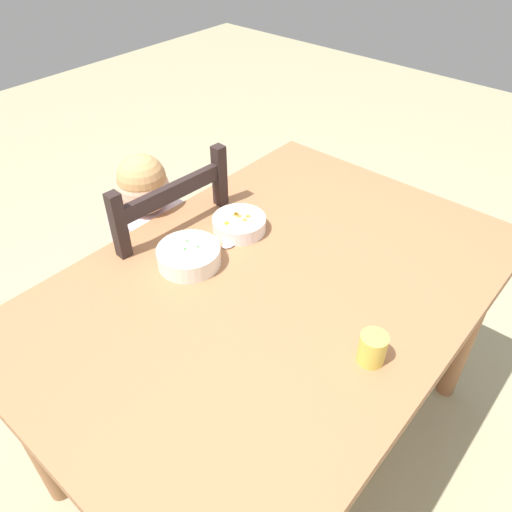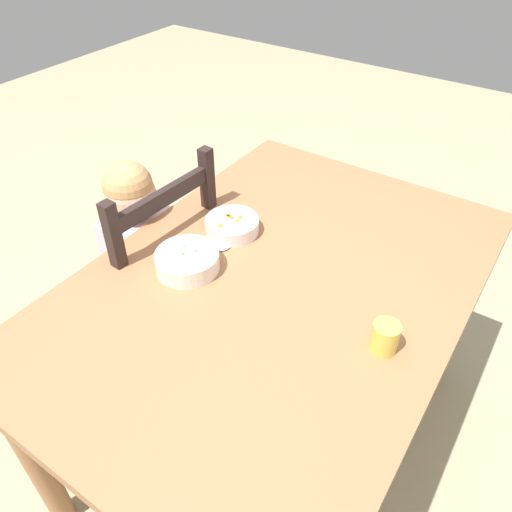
# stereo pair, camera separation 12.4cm
# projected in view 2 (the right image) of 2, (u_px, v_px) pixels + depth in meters

# --- Properties ---
(ground_plane) EXTENTS (8.00, 8.00, 0.00)m
(ground_plane) POSITION_uv_depth(u_px,v_px,m) (271.00, 434.00, 1.86)
(ground_plane) COLOR tan
(dining_table) EXTENTS (1.40, 0.96, 0.78)m
(dining_table) POSITION_uv_depth(u_px,v_px,m) (275.00, 306.00, 1.43)
(dining_table) COLOR #A66C46
(dining_table) RESTS_ON ground
(dining_chair) EXTENTS (0.45, 0.45, 0.99)m
(dining_chair) POSITION_uv_depth(u_px,v_px,m) (151.00, 288.00, 1.80)
(dining_chair) COLOR #2C201E
(dining_chair) RESTS_ON ground
(child_figure) EXTENTS (0.32, 0.31, 0.97)m
(child_figure) POSITION_uv_depth(u_px,v_px,m) (146.00, 252.00, 1.69)
(child_figure) COLOR silver
(child_figure) RESTS_ON ground
(bowl_of_peas) EXTENTS (0.18, 0.18, 0.06)m
(bowl_of_peas) POSITION_uv_depth(u_px,v_px,m) (187.00, 261.00, 1.39)
(bowl_of_peas) COLOR white
(bowl_of_peas) RESTS_ON dining_table
(bowl_of_carrots) EXTENTS (0.16, 0.16, 0.05)m
(bowl_of_carrots) POSITION_uv_depth(u_px,v_px,m) (232.00, 225.00, 1.52)
(bowl_of_carrots) COLOR white
(bowl_of_carrots) RESTS_ON dining_table
(spoon) EXTENTS (0.14, 0.05, 0.01)m
(spoon) POSITION_uv_depth(u_px,v_px,m) (229.00, 244.00, 1.48)
(spoon) COLOR silver
(spoon) RESTS_ON dining_table
(drinking_cup) EXTENTS (0.06, 0.06, 0.08)m
(drinking_cup) POSITION_uv_depth(u_px,v_px,m) (385.00, 337.00, 1.16)
(drinking_cup) COLOR #DFC74D
(drinking_cup) RESTS_ON dining_table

